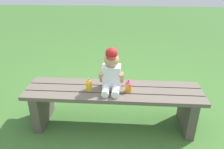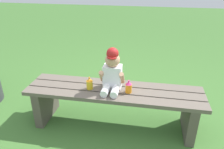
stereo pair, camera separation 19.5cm
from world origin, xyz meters
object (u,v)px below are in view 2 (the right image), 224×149
child_figure (112,72)px  park_bench (114,100)px  sippy_cup_left (90,83)px  sippy_cup_right (129,87)px

child_figure → park_bench: bearing=-35.4°
sippy_cup_left → child_figure: bearing=11.8°
sippy_cup_left → sippy_cup_right: bearing=0.0°
sippy_cup_left → sippy_cup_right: 0.37m
park_bench → child_figure: (-0.02, 0.01, 0.30)m
sippy_cup_right → sippy_cup_left: bearing=180.0°
child_figure → sippy_cup_right: size_ratio=3.26×
park_bench → sippy_cup_right: (0.14, -0.03, 0.18)m
park_bench → child_figure: 0.30m
child_figure → sippy_cup_left: (-0.21, -0.04, -0.12)m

